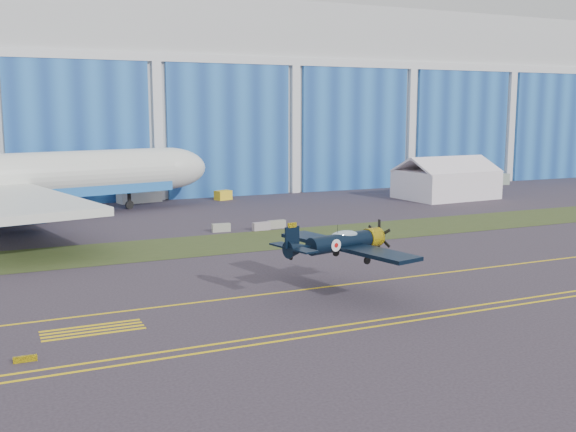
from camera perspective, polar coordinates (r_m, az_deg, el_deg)
name	(u,v)px	position (r m, az deg, el deg)	size (l,w,h in m)	color
ground	(305,272)	(55.13, 1.42, -4.74)	(260.00, 260.00, 0.00)	#38303B
grass_median	(244,242)	(67.72, -3.73, -2.17)	(260.00, 10.00, 0.02)	#475128
hangar	(126,99)	(122.30, -13.52, 9.57)	(220.00, 45.70, 30.00)	silver
taxiway_centreline	(334,286)	(50.81, 3.88, -5.93)	(200.00, 0.20, 0.02)	yellow
edge_line_near	(406,322)	(43.02, 9.93, -8.81)	(80.00, 0.20, 0.02)	yellow
edge_line_far	(397,317)	(43.80, 9.19, -8.47)	(80.00, 0.20, 0.02)	yellow
hold_short_ladder	(93,330)	(42.53, -16.19, -9.25)	(6.00, 2.40, 0.02)	yellow
guard_board_left	(25,359)	(38.48, -21.36, -11.20)	(1.20, 0.15, 0.35)	yellow
warbird	(340,242)	(47.70, 4.46, -2.24)	(12.77, 14.35, 3.66)	black
tent	(446,177)	(103.73, 13.24, 3.22)	(14.34, 10.96, 6.35)	white
shipping_container	(139,193)	(98.83, -12.48, 1.89)	(6.04, 2.42, 2.62)	white
tug	(223,195)	(99.77, -5.51, 1.76)	(2.36, 1.47, 1.38)	yellow
gse_box	(499,179)	(126.08, 17.44, 3.01)	(3.23, 1.72, 1.94)	gray
barrier_a	(221,228)	(73.42, -5.68, -0.99)	(2.00, 0.60, 0.90)	gray
barrier_b	(261,226)	(73.98, -2.27, -0.88)	(2.00, 0.60, 0.90)	#9A8B96
barrier_c	(277,224)	(75.25, -0.95, -0.71)	(2.00, 0.60, 0.90)	gray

